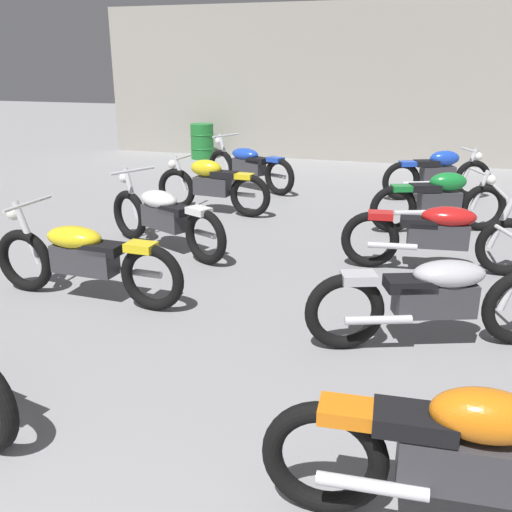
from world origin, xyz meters
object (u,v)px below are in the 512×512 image
object	(u,v)px
motorcycle_left_row_2	(84,258)
motorcycle_left_row_5	(249,165)
motorcycle_right_row_3	(439,234)
motorcycle_right_row_5	(438,173)
motorcycle_right_row_1	(459,458)
motorcycle_right_row_4	(440,200)
motorcycle_left_row_4	(212,185)
oil_drum	(202,141)
motorcycle_left_row_3	(164,216)
motorcycle_right_row_2	(436,297)

from	to	relation	value
motorcycle_left_row_2	motorcycle_left_row_5	xyz separation A→B (m)	(-0.04, 5.51, 0.00)
motorcycle_right_row_3	motorcycle_right_row_5	distance (m)	3.80
motorcycle_right_row_1	motorcycle_right_row_4	world-z (taller)	same
motorcycle_left_row_4	oil_drum	distance (m)	5.41
motorcycle_left_row_2	motorcycle_left_row_3	distance (m)	1.69
motorcycle_left_row_5	motorcycle_right_row_1	bearing A→B (deg)	-65.09
motorcycle_right_row_4	motorcycle_left_row_4	bearing A→B (deg)	179.47
motorcycle_right_row_3	motorcycle_right_row_5	world-z (taller)	motorcycle_right_row_3
motorcycle_left_row_4	motorcycle_right_row_1	size ratio (longest dim) A/B	1.00
motorcycle_right_row_4	motorcycle_right_row_5	distance (m)	2.10
motorcycle_right_row_1	motorcycle_right_row_4	distance (m)	5.71
motorcycle_left_row_2	motorcycle_right_row_3	size ratio (longest dim) A/B	1.00
motorcycle_left_row_3	motorcycle_right_row_2	world-z (taller)	same
motorcycle_left_row_5	motorcycle_right_row_4	world-z (taller)	motorcycle_left_row_5
motorcycle_left_row_2	motorcycle_left_row_4	bearing A→B (deg)	90.86
motorcycle_left_row_4	motorcycle_right_row_3	distance (m)	3.85
motorcycle_left_row_4	motorcycle_right_row_4	xyz separation A→B (m)	(3.45, -0.03, 0.00)
motorcycle_left_row_4	motorcycle_right_row_2	bearing A→B (deg)	-46.88
motorcycle_right_row_2	motorcycle_left_row_4	bearing A→B (deg)	133.12
motorcycle_left_row_2	motorcycle_left_row_4	world-z (taller)	motorcycle_left_row_2
motorcycle_left_row_2	motorcycle_right_row_5	world-z (taller)	motorcycle_left_row_2
motorcycle_left_row_5	motorcycle_right_row_5	distance (m)	3.41
motorcycle_left_row_3	oil_drum	xyz separation A→B (m)	(-2.30, 6.90, -0.03)
motorcycle_left_row_3	motorcycle_right_row_5	bearing A→B (deg)	50.64
motorcycle_left_row_3	motorcycle_left_row_4	size ratio (longest dim) A/B	1.02
motorcycle_left_row_4	motorcycle_right_row_4	size ratio (longest dim) A/B	1.05
motorcycle_left_row_3	motorcycle_left_row_5	distance (m)	3.82
oil_drum	motorcycle_right_row_1	bearing A→B (deg)	-61.81
motorcycle_right_row_1	motorcycle_right_row_2	world-z (taller)	motorcycle_right_row_2
motorcycle_left_row_5	oil_drum	bearing A→B (deg)	125.48
motorcycle_right_row_4	motorcycle_right_row_5	bearing A→B (deg)	90.87
motorcycle_left_row_2	motorcycle_right_row_4	bearing A→B (deg)	46.81
motorcycle_right_row_1	motorcycle_right_row_5	size ratio (longest dim) A/B	1.07
motorcycle_left_row_4	motorcycle_left_row_5	world-z (taller)	motorcycle_left_row_5
motorcycle_right_row_3	motorcycle_right_row_4	bearing A→B (deg)	89.76
motorcycle_right_row_2	motorcycle_left_row_2	bearing A→B (deg)	179.84
motorcycle_right_row_1	motorcycle_right_row_4	xyz separation A→B (m)	(-0.10, 5.71, 0.00)
motorcycle_left_row_3	oil_drum	world-z (taller)	motorcycle_left_row_3
motorcycle_left_row_5	oil_drum	world-z (taller)	motorcycle_left_row_5
motorcycle_right_row_3	motorcycle_right_row_1	bearing A→B (deg)	-88.50
motorcycle_left_row_2	oil_drum	xyz separation A→B (m)	(-2.24, 8.59, -0.03)
motorcycle_right_row_2	motorcycle_right_row_3	size ratio (longest dim) A/B	0.96
motorcycle_left_row_3	oil_drum	size ratio (longest dim) A/B	2.36
motorcycle_left_row_5	oil_drum	size ratio (longest dim) A/B	2.36
motorcycle_right_row_5	motorcycle_right_row_2	bearing A→B (deg)	-89.92
motorcycle_left_row_3	motorcycle_left_row_5	world-z (taller)	same
motorcycle_right_row_3	motorcycle_right_row_2	bearing A→B (deg)	-90.49
motorcycle_left_row_3	motorcycle_right_row_5	distance (m)	5.20
motorcycle_right_row_1	oil_drum	world-z (taller)	motorcycle_right_row_1
motorcycle_left_row_5	motorcycle_right_row_3	bearing A→B (deg)	-46.44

